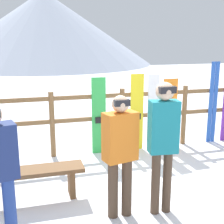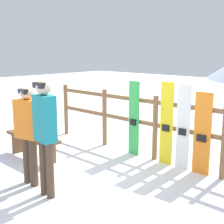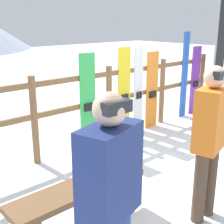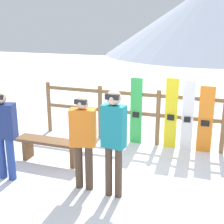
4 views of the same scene
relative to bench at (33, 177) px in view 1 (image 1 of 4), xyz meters
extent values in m
plane|color=white|center=(1.82, -0.20, -0.35)|extent=(40.00, 40.00, 0.00)
cone|color=#B2BCD1|center=(1.82, 23.63, 2.65)|extent=(18.00, 18.00, 6.00)
cylinder|color=brown|center=(0.42, 1.63, 0.29)|extent=(0.10, 0.10, 1.28)
cylinder|color=brown|center=(1.82, 1.63, 0.29)|extent=(0.10, 0.10, 1.28)
cylinder|color=brown|center=(3.22, 1.63, 0.29)|extent=(0.10, 0.10, 1.28)
cube|color=brown|center=(1.82, 1.63, 0.35)|extent=(5.61, 0.05, 0.08)
cube|color=brown|center=(1.82, 1.63, 0.80)|extent=(5.61, 0.05, 0.08)
cube|color=brown|center=(0.00, 0.00, 0.09)|extent=(1.43, 0.36, 0.06)
cube|color=brown|center=(0.54, 0.00, -0.15)|extent=(0.08, 0.29, 0.41)
cylinder|color=#4C3828|center=(0.97, -0.72, 0.04)|extent=(0.13, 0.13, 0.78)
cylinder|color=#4C3828|center=(1.16, -0.72, 0.04)|extent=(0.13, 0.13, 0.78)
cube|color=orange|center=(1.06, -0.72, 0.73)|extent=(0.46, 0.32, 0.62)
sphere|color=#D8B293|center=(1.06, -0.72, 1.15)|extent=(0.21, 0.21, 0.21)
cube|color=black|center=(1.06, -0.78, 1.17)|extent=(0.19, 0.07, 0.07)
cylinder|color=navy|center=(-0.28, -0.87, 0.04)|extent=(0.14, 0.14, 0.78)
cylinder|color=#4C3828|center=(1.53, -0.78, 0.07)|extent=(0.12, 0.12, 0.85)
cylinder|color=#4C3828|center=(1.69, -0.78, 0.07)|extent=(0.12, 0.12, 0.85)
cube|color=teal|center=(1.61, -0.78, 0.83)|extent=(0.38, 0.24, 0.67)
sphere|color=#D8B293|center=(1.61, -0.78, 1.29)|extent=(0.23, 0.23, 0.23)
cube|color=black|center=(1.61, -0.85, 1.31)|extent=(0.21, 0.08, 0.08)
cube|color=green|center=(1.33, 1.57, 0.41)|extent=(0.28, 0.05, 1.53)
cube|color=black|center=(1.33, 1.54, 0.34)|extent=(0.15, 0.04, 0.12)
cube|color=yellow|center=(2.12, 1.57, 0.43)|extent=(0.27, 0.03, 1.57)
cube|color=black|center=(2.12, 1.54, 0.36)|extent=(0.15, 0.03, 0.12)
cube|color=white|center=(2.47, 1.57, 0.42)|extent=(0.25, 0.06, 1.55)
cube|color=black|center=(2.47, 1.54, 0.35)|extent=(0.14, 0.05, 0.12)
cube|color=orange|center=(2.85, 1.57, 0.37)|extent=(0.31, 0.03, 1.45)
cube|color=black|center=(2.85, 1.54, 0.30)|extent=(0.17, 0.03, 0.12)
cube|color=blue|center=(3.82, 1.57, 0.54)|extent=(0.09, 0.02, 1.78)
cube|color=blue|center=(3.93, 1.57, 0.54)|extent=(0.09, 0.02, 1.78)
camera|label=1|loc=(-0.02, -4.22, 1.94)|focal=50.00mm
camera|label=2|loc=(5.29, -3.26, 1.79)|focal=50.00mm
camera|label=3|loc=(-1.55, -2.20, 1.65)|focal=50.00mm
camera|label=4|loc=(3.11, -5.03, 2.36)|focal=50.00mm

